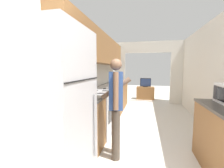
# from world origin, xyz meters

# --- Properties ---
(wall_left) EXTENTS (0.38, 7.94, 2.50)m
(wall_left) POSITION_xyz_m (-1.30, 2.60, 1.56)
(wall_left) COLOR silver
(wall_left) RESTS_ON ground_plane
(wall_far_with_doorway) EXTENTS (3.12, 0.06, 2.50)m
(wall_far_with_doorway) POSITION_xyz_m (0.00, 5.57, 1.46)
(wall_far_with_doorway) COLOR silver
(wall_far_with_doorway) RESTS_ON ground_plane
(counter_left) EXTENTS (0.62, 4.29, 0.92)m
(counter_left) POSITION_xyz_m (-1.06, 3.30, 0.46)
(counter_left) COLOR brown
(counter_left) RESTS_ON ground_plane
(refrigerator) EXTENTS (0.77, 0.76, 1.81)m
(refrigerator) POSITION_xyz_m (-0.99, 0.58, 0.91)
(refrigerator) COLOR #B7B7BC
(refrigerator) RESTS_ON ground_plane
(range_oven) EXTENTS (0.66, 0.80, 1.06)m
(range_oven) POSITION_xyz_m (-1.05, 2.28, 0.46)
(range_oven) COLOR #B7B7BC
(range_oven) RESTS_ON ground_plane
(person) EXTENTS (0.51, 0.42, 1.56)m
(person) POSITION_xyz_m (-0.49, 1.51, 0.83)
(person) COLOR #4C4238
(person) RESTS_ON ground_plane
(tv_cabinet) EXTENTS (0.79, 0.42, 0.58)m
(tv_cabinet) POSITION_xyz_m (-0.05, 6.28, 0.29)
(tv_cabinet) COLOR brown
(tv_cabinet) RESTS_ON ground_plane
(television) EXTENTS (0.48, 0.16, 0.40)m
(television) POSITION_xyz_m (-0.05, 6.23, 0.77)
(television) COLOR black
(television) RESTS_ON tv_cabinet
(knife) EXTENTS (0.07, 0.34, 0.02)m
(knife) POSITION_xyz_m (-1.02, 2.81, 0.92)
(knife) COLOR #B7B7BC
(knife) RESTS_ON counter_left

